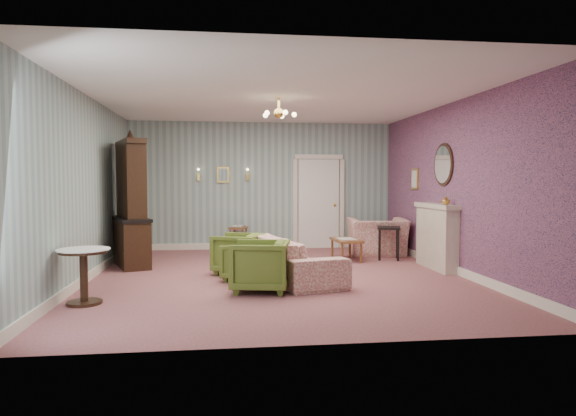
{
  "coord_description": "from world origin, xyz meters",
  "views": [
    {
      "loc": [
        -0.88,
        -8.21,
        1.56
      ],
      "look_at": [
        0.2,
        0.4,
        1.1
      ],
      "focal_mm": 31.82,
      "sensor_mm": 36.0,
      "label": 1
    }
  ],
  "objects": [
    {
      "name": "olive_chair_a",
      "position": [
        -0.39,
        -1.07,
        0.4
      ],
      "size": [
        0.87,
        0.91,
        0.8
      ],
      "primitive_type": "imported",
      "rotation": [
        0.0,
        0.0,
        -1.77
      ],
      "color": "#596D26",
      "rests_on": "floor"
    },
    {
      "name": "olive_chair_c",
      "position": [
        -0.66,
        0.37,
        0.38
      ],
      "size": [
        0.91,
        0.93,
        0.75
      ],
      "primitive_type": "imported",
      "rotation": [
        0.0,
        0.0,
        -1.95
      ],
      "color": "#596D26",
      "rests_on": "floor"
    },
    {
      "name": "sofa_chintz",
      "position": [
        0.21,
        -0.23,
        0.45
      ],
      "size": [
        1.18,
        2.37,
        0.89
      ],
      "primitive_type": "imported",
      "rotation": [
        0.0,
        0.0,
        1.81
      ],
      "color": "#AA444C",
      "rests_on": "floor"
    },
    {
      "name": "burgundy_cushion",
      "position": [
        2.29,
        2.06,
        0.48
      ],
      "size": [
        0.41,
        0.28,
        0.39
      ],
      "primitive_type": "cube",
      "rotation": [
        0.17,
        0.0,
        -0.35
      ],
      "color": "maroon",
      "rests_on": "wingback_chair"
    },
    {
      "name": "chandelier",
      "position": [
        0.0,
        0.0,
        2.63
      ],
      "size": [
        0.56,
        0.56,
        0.36
      ],
      "primitive_type": null,
      "color": "gold",
      "rests_on": "ceiling"
    },
    {
      "name": "coffee_table",
      "position": [
        1.49,
        1.52,
        0.21
      ],
      "size": [
        0.51,
        0.86,
        0.43
      ],
      "primitive_type": null,
      "rotation": [
        0.0,
        0.0,
        0.06
      ],
      "color": "brown",
      "rests_on": "floor"
    },
    {
      "name": "wall_right",
      "position": [
        3.0,
        0.0,
        1.45
      ],
      "size": [
        0.0,
        7.0,
        7.0
      ],
      "primitive_type": "plane",
      "rotation": [
        1.57,
        0.0,
        -1.57
      ],
      "color": "gray",
      "rests_on": "ground"
    },
    {
      "name": "wingback_chair",
      "position": [
        2.34,
        2.21,
        0.51
      ],
      "size": [
        1.26,
        0.9,
        1.03
      ],
      "primitive_type": "imported",
      "rotation": [
        0.0,
        0.0,
        3.03
      ],
      "color": "#AA444C",
      "rests_on": "floor"
    },
    {
      "name": "oval_mirror",
      "position": [
        2.96,
        0.4,
        1.85
      ],
      "size": [
        0.04,
        0.76,
        0.84
      ],
      "primitive_type": null,
      "color": "white",
      "rests_on": "wall_right"
    },
    {
      "name": "floor",
      "position": [
        0.0,
        0.0,
        0.0
      ],
      "size": [
        7.0,
        7.0,
        0.0
      ],
      "primitive_type": "plane",
      "color": "#975759",
      "rests_on": "ground"
    },
    {
      "name": "sconce_right",
      "position": [
        -0.35,
        3.44,
        1.7
      ],
      "size": [
        0.16,
        0.12,
        0.3
      ],
      "primitive_type": null,
      "color": "gold",
      "rests_on": "wall_back"
    },
    {
      "name": "wall_front",
      "position": [
        0.0,
        -3.5,
        1.45
      ],
      "size": [
        6.0,
        0.0,
        6.0
      ],
      "primitive_type": "plane",
      "rotation": [
        -1.57,
        0.0,
        0.0
      ],
      "color": "gray",
      "rests_on": "ground"
    },
    {
      "name": "wall_back",
      "position": [
        0.0,
        3.5,
        1.45
      ],
      "size": [
        6.0,
        0.0,
        6.0
      ],
      "primitive_type": "plane",
      "rotation": [
        1.57,
        0.0,
        0.0
      ],
      "color": "gray",
      "rests_on": "ground"
    },
    {
      "name": "wall_left",
      "position": [
        -3.0,
        0.0,
        1.45
      ],
      "size": [
        0.0,
        7.0,
        7.0
      ],
      "primitive_type": "plane",
      "rotation": [
        1.57,
        0.0,
        1.57
      ],
      "color": "gray",
      "rests_on": "ground"
    },
    {
      "name": "pedestal_table",
      "position": [
        -2.65,
        -1.54,
        0.36
      ],
      "size": [
        0.78,
        0.78,
        0.71
      ],
      "primitive_type": null,
      "rotation": [
        0.0,
        0.0,
        -0.22
      ],
      "color": "black",
      "rests_on": "floor"
    },
    {
      "name": "olive_chair_b",
      "position": [
        -0.57,
        -0.21,
        0.33
      ],
      "size": [
        0.77,
        0.79,
        0.65
      ],
      "primitive_type": "imported",
      "rotation": [
        0.0,
        0.0,
        -1.9
      ],
      "color": "#596D26",
      "rests_on": "floor"
    },
    {
      "name": "nesting_table",
      "position": [
        -0.57,
        3.15,
        0.29
      ],
      "size": [
        0.46,
        0.53,
        0.59
      ],
      "primitive_type": null,
      "rotation": [
        0.0,
        0.0,
        -0.28
      ],
      "color": "brown",
      "rests_on": "floor"
    },
    {
      "name": "dresser",
      "position": [
        -2.6,
        1.43,
        1.22
      ],
      "size": [
        0.98,
        1.55,
        2.44
      ],
      "primitive_type": null,
      "rotation": [
        0.0,
        0.0,
        0.35
      ],
      "color": "black",
      "rests_on": "floor"
    },
    {
      "name": "framed_print",
      "position": [
        2.97,
        1.75,
        1.6
      ],
      "size": [
        0.04,
        0.34,
        0.42
      ],
      "primitive_type": null,
      "color": "gold",
      "rests_on": "wall_right"
    },
    {
      "name": "ceiling",
      "position": [
        0.0,
        0.0,
        2.9
      ],
      "size": [
        7.0,
        7.0,
        0.0
      ],
      "primitive_type": "plane",
      "rotation": [
        3.14,
        0.0,
        0.0
      ],
      "color": "white",
      "rests_on": "ground"
    },
    {
      "name": "mantel_vase",
      "position": [
        2.84,
        0.0,
        1.23
      ],
      "size": [
        0.15,
        0.15,
        0.15
      ],
      "primitive_type": "imported",
      "color": "gold",
      "rests_on": "fireplace"
    },
    {
      "name": "fireplace",
      "position": [
        2.86,
        0.4,
        0.58
      ],
      "size": [
        0.3,
        1.4,
        1.16
      ],
      "primitive_type": null,
      "color": "beige",
      "rests_on": "floor"
    },
    {
      "name": "sconce_left",
      "position": [
        -1.45,
        3.44,
        1.7
      ],
      "size": [
        0.16,
        0.12,
        0.3
      ],
      "primitive_type": null,
      "color": "gold",
      "rests_on": "wall_back"
    },
    {
      "name": "gilt_mirror_back",
      "position": [
        -0.9,
        3.46,
        1.7
      ],
      "size": [
        0.28,
        0.06,
        0.36
      ],
      "primitive_type": null,
      "color": "gold",
      "rests_on": "wall_back"
    },
    {
      "name": "side_table_black",
      "position": [
        2.34,
        1.48,
        0.33
      ],
      "size": [
        0.55,
        0.55,
        0.66
      ],
      "primitive_type": null,
      "rotation": [
        0.0,
        0.0,
        -0.29
      ],
      "color": "black",
      "rests_on": "floor"
    },
    {
      "name": "wall_right_floral",
      "position": [
        2.98,
        0.0,
        1.45
      ],
      "size": [
        0.0,
        7.0,
        7.0
      ],
      "primitive_type": "plane",
      "rotation": [
        1.57,
        0.0,
        -1.57
      ],
      "color": "#C0607E",
      "rests_on": "ground"
    },
    {
      "name": "door",
      "position": [
        1.3,
        3.46,
        1.08
      ],
      "size": [
        1.12,
        0.12,
        2.16
      ],
      "primitive_type": null,
      "color": "white",
      "rests_on": "floor"
    }
  ]
}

